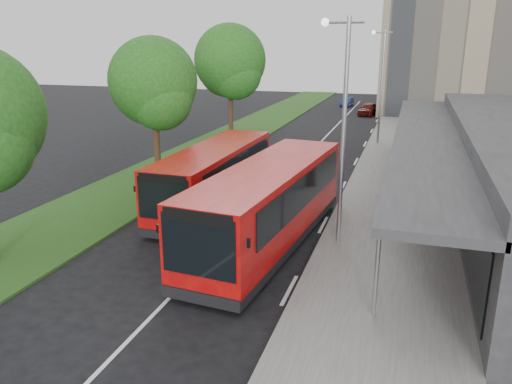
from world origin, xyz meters
TOP-DOWN VIEW (x-y plane):
  - ground at (0.00, 0.00)m, footprint 120.00×120.00m
  - pavement at (6.00, 20.00)m, footprint 5.00×80.00m
  - grass_verge at (-7.00, 20.00)m, footprint 5.00×80.00m
  - lane_centre_line at (0.00, 15.00)m, footprint 0.12×70.00m
  - kerb_dashes at (3.30, 19.00)m, footprint 0.12×56.00m
  - office_block at (14.00, 42.00)m, footprint 22.00×12.00m
  - tree_mid at (-7.01, 9.05)m, footprint 4.78×4.78m
  - tree_far at (-7.01, 21.05)m, footprint 5.42×5.42m
  - lamp_post_near at (4.12, 2.00)m, footprint 1.44×0.28m
  - lamp_post_far at (4.12, 22.00)m, footprint 1.44×0.28m
  - bus_main at (1.68, 1.32)m, footprint 3.70×10.87m
  - bus_second at (-1.93, 4.95)m, footprint 2.66×9.79m
  - litter_bin at (5.73, 8.78)m, footprint 0.60×0.60m
  - bollard at (5.53, 18.97)m, footprint 0.18×0.18m
  - car_near at (2.12, 37.61)m, footprint 2.15×3.95m
  - car_far at (-1.01, 44.58)m, footprint 1.32×3.21m

SIDE VIEW (x-z plane):
  - ground at x=0.00m, z-range 0.00..0.00m
  - kerb_dashes at x=3.30m, z-range 0.00..0.01m
  - lane_centre_line at x=0.00m, z-range 0.00..0.01m
  - grass_verge at x=-7.00m, z-range 0.00..0.10m
  - pavement at x=6.00m, z-range 0.00..0.15m
  - car_far at x=-1.01m, z-range 0.00..1.04m
  - bollard at x=5.53m, z-range 0.15..1.02m
  - litter_bin at x=5.73m, z-range 0.15..1.09m
  - car_near at x=2.12m, z-range 0.00..1.28m
  - bus_second at x=-1.93m, z-range 0.04..2.79m
  - bus_main at x=1.68m, z-range 0.04..3.06m
  - lamp_post_near at x=4.12m, z-range 0.72..8.72m
  - lamp_post_far at x=4.12m, z-range 0.72..8.72m
  - tree_mid at x=-7.01m, z-range 1.12..8.80m
  - tree_far at x=-7.01m, z-range 1.27..9.98m
  - office_block at x=14.00m, z-range 0.00..18.00m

